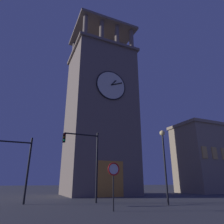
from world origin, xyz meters
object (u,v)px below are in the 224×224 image
(traffic_signal_near, at_px, (9,157))
(street_lamp, at_px, (164,152))
(adjacent_wing_building, at_px, (216,158))
(traffic_signal_mid, at_px, (86,154))
(no_horn_sign, at_px, (114,173))
(clocktower, at_px, (100,114))

(traffic_signal_near, distance_m, street_lamp, 12.25)
(traffic_signal_near, bearing_deg, adjacent_wing_building, -167.25)
(street_lamp, bearing_deg, adjacent_wing_building, -149.59)
(traffic_signal_mid, xyz_separation_m, no_horn_sign, (-0.22, 5.18, -1.75))
(clocktower, bearing_deg, traffic_signal_mid, 63.86)
(adjacent_wing_building, relative_size, street_lamp, 2.61)
(clocktower, distance_m, traffic_signal_near, 15.65)
(traffic_signal_near, height_order, traffic_signal_mid, traffic_signal_mid)
(traffic_signal_mid, distance_m, no_horn_sign, 5.47)
(traffic_signal_mid, distance_m, street_lamp, 6.45)
(clocktower, xyz_separation_m, traffic_signal_near, (10.70, 8.52, -7.59))
(clocktower, xyz_separation_m, street_lamp, (-0.55, 13.35, -7.19))
(adjacent_wing_building, height_order, traffic_signal_mid, adjacent_wing_building)
(clocktower, relative_size, adjacent_wing_building, 1.95)
(no_horn_sign, bearing_deg, traffic_signal_mid, -87.52)
(clocktower, relative_size, traffic_signal_mid, 4.92)
(adjacent_wing_building, bearing_deg, no_horn_sign, 27.86)
(traffic_signal_mid, bearing_deg, street_lamp, 144.97)
(traffic_signal_near, bearing_deg, traffic_signal_mid, 169.28)
(no_horn_sign, bearing_deg, street_lamp, -163.72)
(adjacent_wing_building, bearing_deg, street_lamp, 30.41)
(no_horn_sign, bearing_deg, adjacent_wing_building, -152.14)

